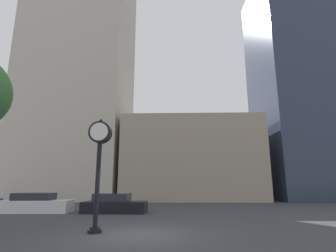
# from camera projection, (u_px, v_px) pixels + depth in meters

# --- Properties ---
(ground_plane) EXTENTS (200.00, 200.00, 0.00)m
(ground_plane) POSITION_uv_depth(u_px,v_px,m) (137.00, 234.00, 10.10)
(ground_plane) COLOR #38383D
(building_tall_tower) EXTENTS (13.34, 12.00, 35.50)m
(building_tall_tower) POSITION_uv_depth(u_px,v_px,m) (81.00, 72.00, 37.74)
(building_tall_tower) COLOR #BCB29E
(building_tall_tower) RESTS_ON ground_plane
(building_storefront_row) EXTENTS (16.53, 12.00, 9.83)m
(building_storefront_row) POSITION_uv_depth(u_px,v_px,m) (191.00, 161.00, 34.49)
(building_storefront_row) COLOR gray
(building_storefront_row) RESTS_ON ground_plane
(building_glass_modern) EXTENTS (8.37, 12.00, 31.55)m
(building_glass_modern) POSITION_uv_depth(u_px,v_px,m) (289.00, 82.00, 36.45)
(building_glass_modern) COLOR #2D384C
(building_glass_modern) RESTS_ON ground_plane
(street_clock) EXTENTS (0.94, 0.57, 4.66)m
(street_clock) POSITION_uv_depth(u_px,v_px,m) (99.00, 152.00, 11.09)
(street_clock) COLOR black
(street_clock) RESTS_ON ground_plane
(car_white) EXTENTS (4.68, 1.93, 1.32)m
(car_white) POSITION_uv_depth(u_px,v_px,m) (36.00, 204.00, 18.00)
(car_white) COLOR silver
(car_white) RESTS_ON ground_plane
(car_black) EXTENTS (4.32, 2.04, 1.28)m
(car_black) POSITION_uv_depth(u_px,v_px,m) (114.00, 205.00, 17.91)
(car_black) COLOR black
(car_black) RESTS_ON ground_plane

